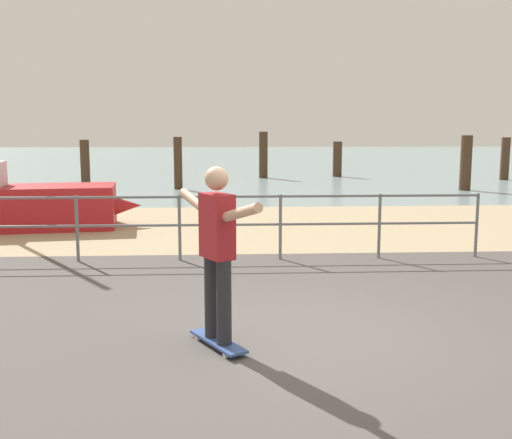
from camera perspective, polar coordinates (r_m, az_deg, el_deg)
ground_plane at (r=5.32m, az=7.19°, el=-14.54°), size 24.00×10.00×0.04m
beach_strip at (r=13.01m, az=0.93°, el=-0.61°), size 24.00×6.00×0.04m
sea_surface at (r=40.87m, az=-1.83°, el=5.68°), size 72.00×50.00×0.04m
railing_fence at (r=9.62m, az=-11.88°, el=0.14°), size 11.10×0.05×1.05m
sailboat at (r=13.41m, az=-21.83°, el=1.30°), size 5.05×1.94×5.11m
skateboard at (r=5.91m, az=-3.57°, el=-11.35°), size 0.57×0.80×0.08m
skateboarder at (r=5.66m, az=-3.66°, el=-2.27°), size 0.79×1.31×1.65m
groyne_post_0 at (r=21.58m, az=-15.71°, el=4.98°), size 0.31×0.31×1.68m
groyne_post_1 at (r=20.71m, az=-7.32°, el=5.23°), size 0.28×0.28×1.78m
groyne_post_2 at (r=25.19m, az=0.69°, el=6.05°), size 0.36×0.36×1.92m
groyne_post_3 at (r=26.10m, az=7.63°, el=5.61°), size 0.38×0.38×1.50m
groyne_post_4 at (r=21.33m, az=19.06°, el=5.00°), size 0.37×0.37×1.83m
groyne_post_5 at (r=26.21m, az=22.29°, el=5.27°), size 0.34×0.34×1.70m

